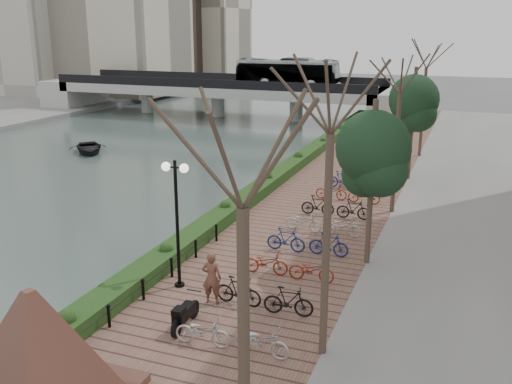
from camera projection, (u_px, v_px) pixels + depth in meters
The scene contains 13 objects.
ground at pixel (54, 349), 17.60m from camera, with size 220.00×220.00×0.00m, color #59595B.
river_water at pixel (113, 152), 45.16m from camera, with size 30.00×130.00×0.02m, color #465852.
promenade at pixel (323, 200), 31.85m from camera, with size 8.00×75.00×0.50m, color brown.
hedge at pixel (279, 175), 35.11m from camera, with size 1.10×56.00×0.60m, color #193B15.
chain_fence at pixel (127, 303), 18.67m from camera, with size 0.10×14.10×0.70m.
granite_monument at pixel (35, 350), 13.65m from camera, with size 5.95×5.95×3.18m.
lamppost at pixel (176, 197), 19.77m from camera, with size 1.02×0.32×4.68m.
motorcycle at pixel (185, 313), 17.75m from camera, with size 0.49×1.58×0.98m, color black, non-canonical shape.
pedestrian at pixel (212, 278), 19.20m from camera, with size 0.67×0.44×1.85m, color brown.
bicycle_parking at pixel (315, 233), 24.62m from camera, with size 2.40×19.89×1.00m.
street_trees at pixel (386, 165), 25.20m from camera, with size 3.20×37.12×6.80m.
bridge at pixel (232, 86), 61.60m from camera, with size 36.00×10.77×6.50m.
boat at pixel (89, 148), 44.65m from camera, with size 2.90×4.05×0.84m, color black.
Camera 1 is at (11.40, -12.28, 9.56)m, focal length 40.00 mm.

